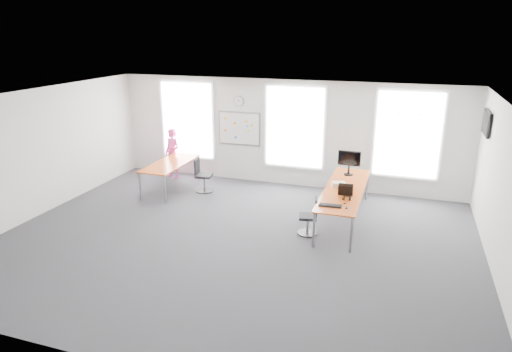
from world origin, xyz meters
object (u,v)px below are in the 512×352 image
(keyboard, at_px, (330,206))
(headphones, at_px, (347,198))
(person, at_px, (172,153))
(chair_left, at_px, (202,177))
(monitor, at_px, (349,161))
(chair_right, at_px, (310,218))
(desk_left, at_px, (171,165))
(desk_right, at_px, (345,190))

(keyboard, height_order, headphones, headphones)
(keyboard, bearing_deg, person, 148.42)
(chair_left, relative_size, monitor, 1.51)
(chair_right, bearing_deg, monitor, 153.34)
(chair_right, bearing_deg, chair_left, -129.63)
(chair_right, xyz_separation_m, chair_left, (-3.41, 1.79, 0.05))
(chair_left, distance_m, monitor, 4.02)
(chair_right, bearing_deg, keyboard, 50.92)
(person, relative_size, headphones, 8.49)
(chair_left, xyz_separation_m, monitor, (3.94, 0.24, 0.76))
(desk_left, xyz_separation_m, headphones, (5.03, -1.44, 0.13))
(desk_right, distance_m, headphones, 0.79)
(desk_right, bearing_deg, chair_left, 168.55)
(person, xyz_separation_m, headphones, (5.50, -2.42, 0.09))
(keyboard, height_order, monitor, monitor)
(desk_right, distance_m, person, 5.61)
(desk_right, xyz_separation_m, desk_left, (-4.88, 0.67, -0.03))
(desk_right, distance_m, keyboard, 1.22)
(person, xyz_separation_m, keyboard, (5.23, -2.87, 0.06))
(person, bearing_deg, monitor, 13.97)
(desk_left, distance_m, chair_right, 4.61)
(desk_right, relative_size, chair_left, 3.50)
(headphones, bearing_deg, chair_right, -158.05)
(person, distance_m, keyboard, 5.97)
(chair_right, height_order, keyboard, chair_right)
(desk_left, relative_size, chair_right, 2.58)
(desk_right, relative_size, desk_left, 1.53)
(desk_right, height_order, chair_right, chair_right)
(chair_left, relative_size, headphones, 5.29)
(desk_right, bearing_deg, chair_right, -121.09)
(desk_right, distance_m, chair_right, 1.20)
(keyboard, bearing_deg, monitor, 85.37)
(chair_right, relative_size, monitor, 1.33)
(headphones, bearing_deg, chair_left, 165.16)
(monitor, bearing_deg, desk_left, -175.32)
(chair_right, relative_size, person, 0.55)
(desk_right, relative_size, keyboard, 6.87)
(chair_right, xyz_separation_m, person, (-4.77, 2.63, 0.39))
(headphones, xyz_separation_m, monitor, (-0.20, 1.82, 0.33))
(desk_left, xyz_separation_m, keyboard, (4.75, -1.88, 0.09))
(person, relative_size, keyboard, 3.15)
(keyboard, distance_m, headphones, 0.53)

